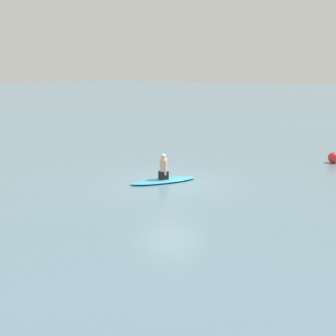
% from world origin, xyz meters
% --- Properties ---
extents(ground_plane, '(400.00, 400.00, 0.00)m').
position_xyz_m(ground_plane, '(0.00, 0.00, 0.00)').
color(ground_plane, slate).
extents(surfboard, '(2.03, 2.78, 0.12)m').
position_xyz_m(surfboard, '(0.33, 0.07, 0.06)').
color(surfboard, '#339EC6').
rests_on(surfboard, ground).
extents(person_paddler, '(0.43, 0.43, 1.02)m').
position_xyz_m(person_paddler, '(0.33, 0.07, 0.58)').
color(person_paddler, black).
rests_on(person_paddler, surfboard).
extents(buoy_marker, '(0.53, 0.53, 0.53)m').
position_xyz_m(buoy_marker, '(-4.08, -7.65, 0.26)').
color(buoy_marker, red).
rests_on(buoy_marker, ground).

